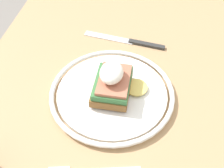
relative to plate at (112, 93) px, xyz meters
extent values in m
cube|color=tan|center=(0.00, -0.05, -0.02)|extent=(1.13, 0.72, 0.03)
cylinder|color=tan|center=(0.51, -0.35, -0.39)|extent=(0.06, 0.06, 0.71)
cylinder|color=tan|center=(0.51, 0.25, -0.39)|extent=(0.06, 0.06, 0.71)
cylinder|color=white|center=(0.00, 0.00, 0.00)|extent=(0.23, 0.23, 0.01)
torus|color=white|center=(0.00, 0.00, 0.00)|extent=(0.26, 0.26, 0.01)
cube|color=brown|center=(0.00, 0.00, 0.02)|extent=(0.10, 0.07, 0.02)
cube|color=#38703D|center=(0.00, 0.00, 0.03)|extent=(0.09, 0.07, 0.01)
cube|color=#AD664C|center=(0.00, 0.00, 0.04)|extent=(0.09, 0.06, 0.01)
ellipsoid|color=white|center=(0.00, 0.00, 0.06)|extent=(0.06, 0.05, 0.03)
cylinder|color=#EAD166|center=(0.02, -0.05, 0.01)|extent=(0.05, 0.05, 0.00)
cube|color=#2D2D2D|center=(0.17, -0.06, 0.00)|extent=(0.02, 0.09, 0.01)
cube|color=silver|center=(0.19, 0.04, -0.01)|extent=(0.03, 0.13, 0.00)
camera|label=1|loc=(-0.37, -0.06, 0.44)|focal=45.00mm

